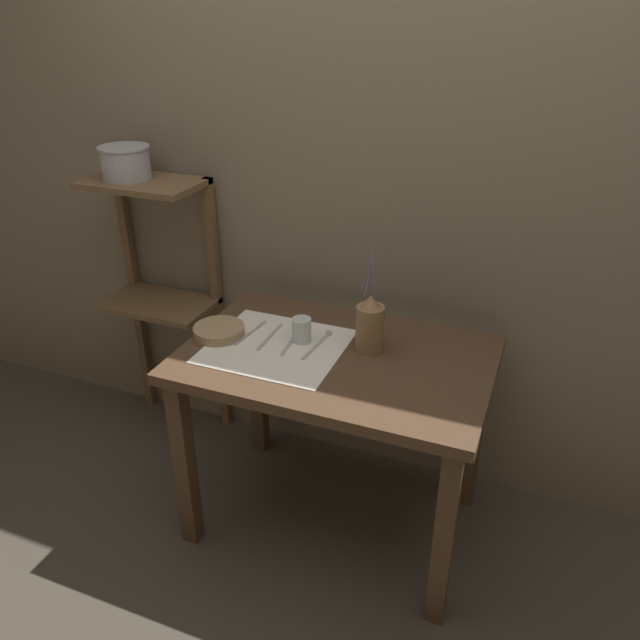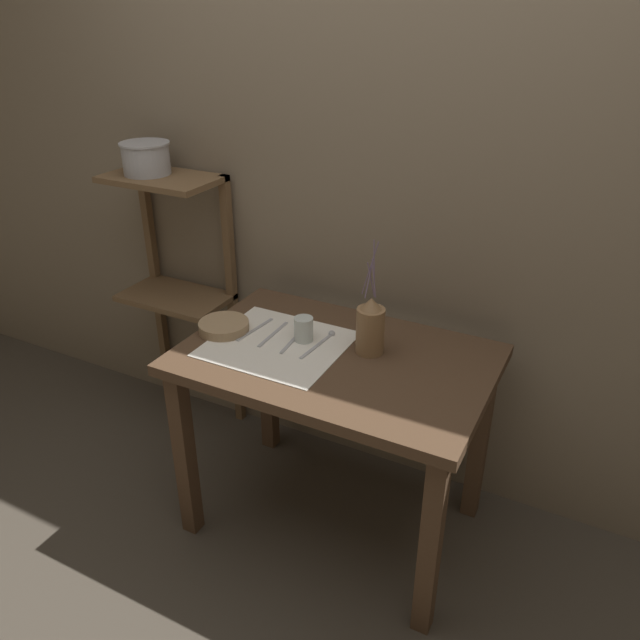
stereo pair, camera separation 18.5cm
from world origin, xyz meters
TOP-DOWN VIEW (x-y plane):
  - ground_plane at (0.00, 0.00)m, footprint 12.00×12.00m
  - stone_wall_back at (0.00, 0.46)m, footprint 7.00×0.06m
  - wooden_table at (0.00, 0.00)m, footprint 1.05×0.70m
  - wooden_shelf_unit at (-0.92, 0.31)m, footprint 0.47×0.28m
  - linen_cloth at (-0.21, -0.03)m, footprint 0.46×0.43m
  - pitcher_with_flowers at (0.09, 0.07)m, footprint 0.10×0.10m
  - wooden_bowl at (-0.44, -0.03)m, footprint 0.18×0.18m
  - glass_tumbler_near at (-0.14, 0.04)m, footprint 0.07×0.07m
  - fork_inner at (-0.34, 0.02)m, footprint 0.03×0.20m
  - fork_outer at (-0.26, 0.02)m, footprint 0.02×0.20m
  - knife_center at (-0.18, 0.02)m, footprint 0.03×0.20m
  - spoon_inner at (-0.08, 0.08)m, footprint 0.04×0.21m
  - metal_pot_large at (-0.99, 0.27)m, footprint 0.20×0.20m

SIDE VIEW (x-z plane):
  - ground_plane at x=0.00m, z-range 0.00..0.00m
  - wooden_table at x=0.00m, z-range 0.26..1.02m
  - linen_cloth at x=-0.21m, z-range 0.76..0.76m
  - fork_inner at x=-0.34m, z-range 0.76..0.76m
  - fork_outer at x=-0.26m, z-range 0.76..0.76m
  - knife_center at x=-0.18m, z-range 0.76..0.76m
  - spoon_inner at x=-0.08m, z-range 0.75..0.78m
  - wooden_bowl at x=-0.44m, z-range 0.76..0.79m
  - glass_tumbler_near at x=-0.14m, z-range 0.76..0.85m
  - wooden_shelf_unit at x=-0.92m, z-range 0.22..1.42m
  - pitcher_with_flowers at x=0.09m, z-range 0.65..1.06m
  - stone_wall_back at x=0.00m, z-range 0.00..2.40m
  - metal_pot_large at x=-0.99m, z-range 1.21..1.33m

